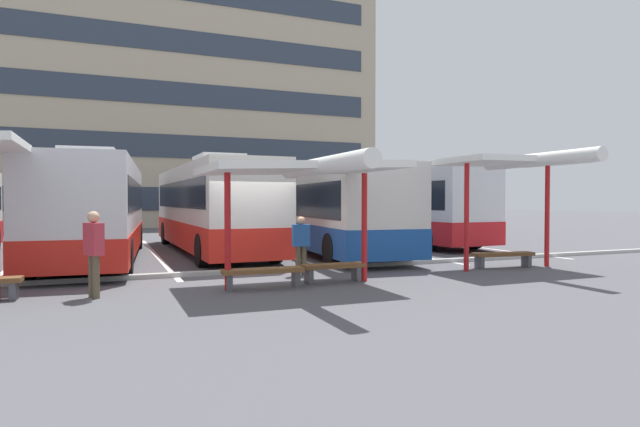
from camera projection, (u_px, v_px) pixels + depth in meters
ground_plane at (260, 274)px, 13.87m from camera, size 160.00×160.00×0.00m
terminal_building at (155, 110)px, 43.69m from camera, size 34.84×13.46×21.97m
coach_bus_1 at (96, 211)px, 17.12m from camera, size 3.56×11.45×3.52m
coach_bus_2 at (210, 209)px, 19.90m from camera, size 2.75×12.09×3.58m
coach_bus_3 at (325, 211)px, 20.07m from camera, size 3.60×11.98×3.45m
coach_bus_4 at (401, 207)px, 23.97m from camera, size 2.92×10.53×3.63m
lane_stripe_1 at (22, 259)px, 17.42m from camera, size 0.16×14.00×0.01m
lane_stripe_2 at (155, 254)px, 19.05m from camera, size 0.16×14.00×0.01m
lane_stripe_3 at (268, 250)px, 20.67m from camera, size 0.16×14.00×0.01m
lane_stripe_4 at (364, 246)px, 22.30m from camera, size 0.16×14.00×0.01m
lane_stripe_5 at (447, 243)px, 23.92m from camera, size 0.16×14.00×0.01m
waiting_shelter_1 at (304, 170)px, 11.77m from camera, size 4.37×5.12×2.87m
bench_2 at (263, 273)px, 11.68m from camera, size 1.86×0.50×0.45m
bench_3 at (333, 269)px, 12.54m from camera, size 1.55×0.42×0.45m
waiting_shelter_2 at (515, 164)px, 14.77m from camera, size 3.96×4.32×3.25m
bench_4 at (503, 256)px, 15.24m from camera, size 1.93×0.63×0.45m
platform_kerb at (257, 271)px, 14.21m from camera, size 44.00×0.24×0.12m
waiting_passenger_1 at (301, 242)px, 13.69m from camera, size 0.47×0.26×1.55m
waiting_passenger_2 at (94, 247)px, 10.49m from camera, size 0.42×0.55×1.76m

